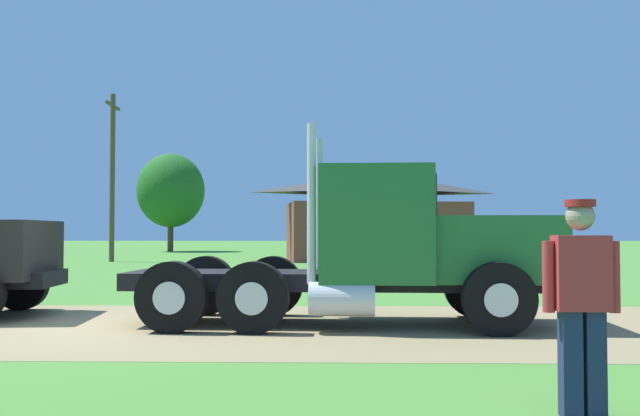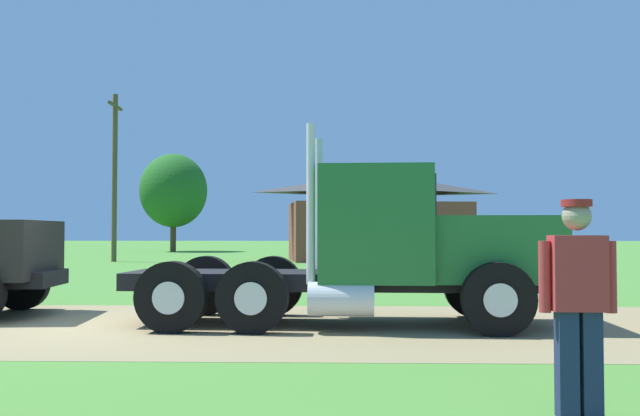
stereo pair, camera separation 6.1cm
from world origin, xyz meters
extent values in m
plane|color=#498231|center=(0.00, 0.00, 0.00)|extent=(200.00, 200.00, 0.00)
cube|color=#8D7D55|center=(0.00, 0.00, 0.00)|extent=(120.00, 6.18, 0.01)
cube|color=black|center=(3.85, 0.29, 0.74)|extent=(7.10, 1.79, 0.28)
cube|color=#23662D|center=(6.35, 0.19, 1.26)|extent=(2.12, 2.07, 1.06)
cube|color=silver|center=(7.42, 0.15, 0.92)|extent=(0.25, 2.19, 0.32)
cube|color=#23662D|center=(4.45, 0.27, 1.66)|extent=(1.85, 2.35, 1.85)
cube|color=#2D3D4C|center=(5.35, 0.23, 2.03)|extent=(0.11, 1.90, 0.81)
cylinder|color=silver|center=(3.49, 1.21, 1.98)|extent=(0.14, 0.14, 2.49)
cylinder|color=silver|center=(3.42, -0.59, 1.98)|extent=(0.14, 0.14, 2.49)
cylinder|color=silver|center=(3.88, -0.71, 0.52)|extent=(1.02, 0.56, 0.52)
cylinder|color=black|center=(6.30, 1.33, 0.55)|extent=(1.10, 0.34, 1.09)
cylinder|color=silver|center=(6.30, 1.49, 0.55)|extent=(0.49, 0.06, 0.49)
cylinder|color=black|center=(6.21, -0.94, 0.55)|extent=(1.10, 0.34, 1.09)
cylinder|color=silver|center=(6.20, -1.10, 0.55)|extent=(0.49, 0.06, 0.49)
cylinder|color=black|center=(1.38, 1.52, 0.55)|extent=(1.10, 0.34, 1.09)
cylinder|color=silver|center=(1.39, 1.68, 0.55)|extent=(0.49, 0.06, 0.49)
cylinder|color=black|center=(1.29, -0.75, 0.55)|extent=(1.10, 0.34, 1.09)
cylinder|color=silver|center=(1.28, -0.91, 0.55)|extent=(0.49, 0.06, 0.49)
cylinder|color=black|center=(2.63, 1.48, 0.55)|extent=(1.10, 0.34, 1.09)
cylinder|color=silver|center=(2.63, 1.64, 0.55)|extent=(0.49, 0.06, 0.49)
cylinder|color=black|center=(2.54, -0.80, 0.55)|extent=(1.10, 0.34, 1.09)
cylinder|color=silver|center=(2.53, -0.95, 0.55)|extent=(0.49, 0.06, 0.49)
cylinder|color=black|center=(-2.41, 2.26, 0.50)|extent=(1.03, 0.39, 1.01)
cylinder|color=silver|center=(-2.42, 2.42, 0.50)|extent=(0.45, 0.08, 0.45)
cube|color=#B22D33|center=(5.85, -5.43, 1.20)|extent=(0.45, 0.27, 0.63)
sphere|color=gray|center=(5.85, -5.43, 1.68)|extent=(0.24, 0.24, 0.24)
cylinder|color=maroon|center=(5.85, -5.43, 1.79)|extent=(0.25, 0.25, 0.06)
cube|color=#1E284C|center=(5.75, -5.42, 0.44)|extent=(0.17, 0.18, 0.89)
cube|color=#1E284C|center=(5.95, -5.43, 0.44)|extent=(0.17, 0.18, 0.89)
cylinder|color=#B22D33|center=(5.58, -5.42, 1.17)|extent=(0.10, 0.10, 0.60)
cylinder|color=#B22D33|center=(6.12, -5.43, 1.17)|extent=(0.10, 0.10, 0.60)
cube|color=brown|center=(5.88, 25.77, 1.52)|extent=(9.78, 6.42, 3.05)
pyramid|color=#373737|center=(5.88, 25.77, 4.12)|extent=(10.27, 6.74, 1.08)
cube|color=black|center=(4.88, 22.98, 1.10)|extent=(1.79, 0.31, 2.20)
cylinder|color=brown|center=(-7.64, 23.70, 4.28)|extent=(0.26, 0.26, 8.57)
cube|color=brown|center=(-7.64, 23.70, 7.97)|extent=(0.23, 2.20, 0.14)
cylinder|color=#513823|center=(-8.89, 41.37, 1.31)|extent=(0.44, 0.44, 2.61)
ellipsoid|color=#215E1F|center=(-8.89, 41.37, 4.67)|extent=(5.13, 5.13, 5.65)
camera|label=1|loc=(3.80, -11.29, 1.55)|focal=38.93mm
camera|label=2|loc=(3.86, -11.29, 1.55)|focal=38.93mm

